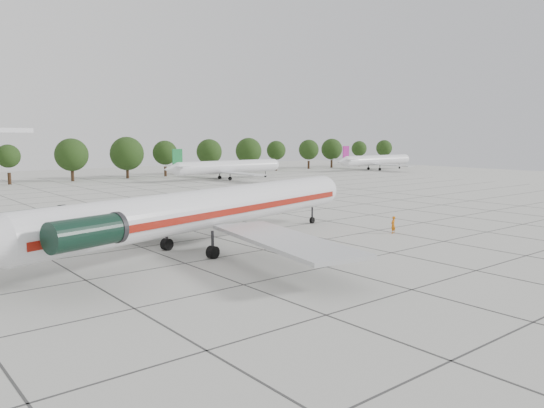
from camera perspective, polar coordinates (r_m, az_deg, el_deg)
The scene contains 6 objects.
ground at distance 47.71m, azimuth -0.94°, elevation -4.97°, with size 260.00×260.00×0.00m, color beige.
apron_joints at distance 60.01m, azimuth -9.83°, elevation -2.53°, with size 170.00×170.00×0.02m, color #383838.
main_airliner at distance 46.41m, azimuth -8.42°, elevation -0.68°, with size 44.74×34.49×10.64m.
ground_crew at distance 57.04m, azimuth 12.90°, elevation -2.20°, with size 0.66×0.44×1.82m, color #BF5D0B.
bg_airliner_d at distance 125.49m, azimuth -4.81°, elevation 3.97°, with size 28.24×27.20×7.40m.
bg_airliner_e at distance 163.09m, azimuth 11.13°, elevation 4.62°, with size 28.24×27.20×7.40m.
Camera 1 is at (-28.78, -36.67, 10.13)m, focal length 35.00 mm.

